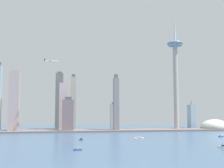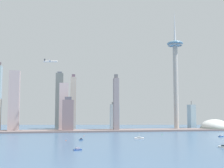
{
  "view_description": "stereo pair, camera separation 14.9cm",
  "coord_description": "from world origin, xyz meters",
  "px_view_note": "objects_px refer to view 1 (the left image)",
  "views": [
    {
      "loc": [
        -79.55,
        -292.62,
        54.68
      ],
      "look_at": [
        23.91,
        383.93,
        117.29
      ],
      "focal_mm": 44.79,
      "sensor_mm": 36.0,
      "label": 1
    },
    {
      "loc": [
        -79.4,
        -292.64,
        54.68
      ],
      "look_at": [
        23.91,
        383.93,
        117.29
      ],
      "focal_mm": 44.79,
      "sensor_mm": 36.0,
      "label": 2
    }
  ],
  "objects_px": {
    "skyscraper_8": "(64,107)",
    "channel_buoy_1": "(84,136)",
    "boat_1": "(81,139)",
    "skyscraper_4": "(73,102)",
    "boat_3": "(221,136)",
    "airplane": "(51,61)",
    "boat_5": "(224,147)",
    "stadium_dome": "(215,127)",
    "channel_buoy_2": "(162,134)",
    "skyscraper_7": "(192,116)",
    "skyscraper_6": "(68,115)",
    "boat_4": "(78,149)",
    "skyscraper_0": "(115,117)",
    "boat_2": "(139,138)",
    "skyscraper_2": "(116,104)",
    "skyscraper_5": "(59,101)",
    "skyscraper_9": "(14,101)",
    "channel_buoy_0": "(66,140)"
  },
  "relations": [
    {
      "from": "skyscraper_0",
      "to": "skyscraper_5",
      "type": "distance_m",
      "value": 161.01
    },
    {
      "from": "skyscraper_5",
      "to": "airplane",
      "type": "distance_m",
      "value": 147.84
    },
    {
      "from": "skyscraper_7",
      "to": "channel_buoy_1",
      "type": "xyz_separation_m",
      "value": [
        -328.79,
        -205.14,
        -33.55
      ]
    },
    {
      "from": "boat_1",
      "to": "skyscraper_7",
      "type": "bearing_deg",
      "value": -152.02
    },
    {
      "from": "skyscraper_2",
      "to": "skyscraper_4",
      "type": "distance_m",
      "value": 149.15
    },
    {
      "from": "channel_buoy_2",
      "to": "boat_2",
      "type": "bearing_deg",
      "value": -133.59
    },
    {
      "from": "boat_1",
      "to": "channel_buoy_0",
      "type": "relative_size",
      "value": 4.76
    },
    {
      "from": "skyscraper_4",
      "to": "boat_3",
      "type": "relative_size",
      "value": 12.45
    },
    {
      "from": "boat_2",
      "to": "channel_buoy_0",
      "type": "height_order",
      "value": "boat_2"
    },
    {
      "from": "stadium_dome",
      "to": "boat_2",
      "type": "xyz_separation_m",
      "value": [
        -262.28,
        -201.61,
        -5.91
      ]
    },
    {
      "from": "boat_4",
      "to": "channel_buoy_1",
      "type": "bearing_deg",
      "value": 70.46
    },
    {
      "from": "skyscraper_8",
      "to": "channel_buoy_1",
      "type": "relative_size",
      "value": 60.77
    },
    {
      "from": "channel_buoy_1",
      "to": "boat_5",
      "type": "bearing_deg",
      "value": -47.52
    },
    {
      "from": "skyscraper_8",
      "to": "channel_buoy_1",
      "type": "bearing_deg",
      "value": -73.63
    },
    {
      "from": "channel_buoy_1",
      "to": "airplane",
      "type": "bearing_deg",
      "value": 129.4
    },
    {
      "from": "skyscraper_8",
      "to": "airplane",
      "type": "height_order",
      "value": "airplane"
    },
    {
      "from": "skyscraper_2",
      "to": "channel_buoy_2",
      "type": "height_order",
      "value": "skyscraper_2"
    },
    {
      "from": "skyscraper_4",
      "to": "skyscraper_6",
      "type": "height_order",
      "value": "skyscraper_4"
    },
    {
      "from": "skyscraper_2",
      "to": "skyscraper_9",
      "type": "height_order",
      "value": "skyscraper_9"
    },
    {
      "from": "skyscraper_2",
      "to": "skyscraper_8",
      "type": "xyz_separation_m",
      "value": [
        -131.24,
        37.45,
        -7.36
      ]
    },
    {
      "from": "boat_1",
      "to": "channel_buoy_0",
      "type": "bearing_deg",
      "value": -0.35
    },
    {
      "from": "skyscraper_2",
      "to": "skyscraper_5",
      "type": "xyz_separation_m",
      "value": [
        -144.88,
        92.88,
        9.69
      ]
    },
    {
      "from": "boat_1",
      "to": "channel_buoy_0",
      "type": "distance_m",
      "value": 27.11
    },
    {
      "from": "boat_2",
      "to": "channel_buoy_0",
      "type": "distance_m",
      "value": 135.44
    },
    {
      "from": "boat_3",
      "to": "boat_4",
      "type": "xyz_separation_m",
      "value": [
        -290.43,
        -143.54,
        0.2
      ]
    },
    {
      "from": "boat_2",
      "to": "channel_buoy_2",
      "type": "bearing_deg",
      "value": 60.82
    },
    {
      "from": "boat_1",
      "to": "boat_3",
      "type": "xyz_separation_m",
      "value": [
        280.61,
        21.58,
        -0.21
      ]
    },
    {
      "from": "skyscraper_9",
      "to": "boat_1",
      "type": "distance_m",
      "value": 268.93
    },
    {
      "from": "airplane",
      "to": "boat_3",
      "type": "bearing_deg",
      "value": -10.9
    },
    {
      "from": "skyscraper_8",
      "to": "boat_4",
      "type": "xyz_separation_m",
      "value": [
        26.09,
        -349.91,
        -60.16
      ]
    },
    {
      "from": "skyscraper_8",
      "to": "boat_1",
      "type": "relative_size",
      "value": 16.93
    },
    {
      "from": "skyscraper_6",
      "to": "channel_buoy_0",
      "type": "relative_size",
      "value": 56.06
    },
    {
      "from": "skyscraper_8",
      "to": "channel_buoy_2",
      "type": "distance_m",
      "value": 266.54
    },
    {
      "from": "skyscraper_6",
      "to": "skyscraper_0",
      "type": "bearing_deg",
      "value": 24.13
    },
    {
      "from": "boat_2",
      "to": "boat_3",
      "type": "distance_m",
      "value": 172.92
    },
    {
      "from": "skyscraper_4",
      "to": "boat_4",
      "type": "relative_size",
      "value": 12.97
    },
    {
      "from": "boat_5",
      "to": "skyscraper_8",
      "type": "bearing_deg",
      "value": 4.66
    },
    {
      "from": "skyscraper_7",
      "to": "channel_buoy_1",
      "type": "bearing_deg",
      "value": -148.04
    },
    {
      "from": "skyscraper_8",
      "to": "boat_2",
      "type": "distance_m",
      "value": 270.47
    },
    {
      "from": "channel_buoy_0",
      "to": "skyscraper_4",
      "type": "bearing_deg",
      "value": 87.02
    },
    {
      "from": "stadium_dome",
      "to": "boat_1",
      "type": "distance_m",
      "value": 425.37
    },
    {
      "from": "skyscraper_6",
      "to": "boat_2",
      "type": "relative_size",
      "value": 4.71
    },
    {
      "from": "stadium_dome",
      "to": "boat_1",
      "type": "xyz_separation_m",
      "value": [
        -370.58,
        -208.75,
        -5.99
      ]
    },
    {
      "from": "stadium_dome",
      "to": "channel_buoy_2",
      "type": "height_order",
      "value": "stadium_dome"
    },
    {
      "from": "boat_4",
      "to": "channel_buoy_0",
      "type": "bearing_deg",
      "value": 84.05
    },
    {
      "from": "boat_2",
      "to": "boat_3",
      "type": "height_order",
      "value": "boat_2"
    },
    {
      "from": "skyscraper_2",
      "to": "skyscraper_6",
      "type": "distance_m",
      "value": 123.35
    },
    {
      "from": "skyscraper_9",
      "to": "boat_3",
      "type": "relative_size",
      "value": 12.1
    },
    {
      "from": "skyscraper_2",
      "to": "boat_2",
      "type": "relative_size",
      "value": 7.93
    },
    {
      "from": "skyscraper_4",
      "to": "channel_buoy_1",
      "type": "distance_m",
      "value": 232.43
    }
  ]
}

